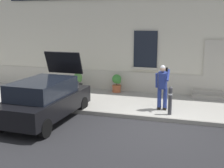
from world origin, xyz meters
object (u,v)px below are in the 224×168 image
bollard_far_left (77,93)px  planter_terracotta (117,83)px  hatchback_car_black (45,99)px  planter_charcoal (78,81)px  bollard_near_person (170,100)px  person_on_phone (162,84)px

bollard_far_left → planter_terracotta: 2.95m
planter_terracotta → hatchback_car_black: bearing=-107.3°
planter_charcoal → bollard_near_person: bearing=-29.1°
bollard_near_person → person_on_phone: size_ratio=0.60×
bollard_near_person → bollard_far_left: bearing=180.0°
bollard_near_person → planter_charcoal: 5.40m
hatchback_car_black → person_on_phone: 4.36m
planter_terracotta → bollard_far_left: bearing=-105.9°
person_on_phone → bollard_near_person: bearing=-55.8°
person_on_phone → planter_charcoal: 4.89m
hatchback_car_black → bollard_far_left: size_ratio=3.94×
planter_terracotta → person_on_phone: bearing=-43.4°
person_on_phone → planter_terracotta: (-2.46, 2.33, -0.54)m
hatchback_car_black → bollard_far_left: (0.56, 1.55, -0.09)m
bollard_far_left → person_on_phone: bearing=8.7°
bollard_far_left → planter_terracotta: (0.81, 2.84, -0.11)m
hatchback_car_black → planter_charcoal: bearing=97.3°
planter_charcoal → planter_terracotta: bearing=6.3°
bollard_near_person → planter_terracotta: 4.00m
planter_charcoal → planter_terracotta: size_ratio=1.00×
person_on_phone → hatchback_car_black: bearing=-152.9°
hatchback_car_black → planter_terracotta: hatchback_car_black is taller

